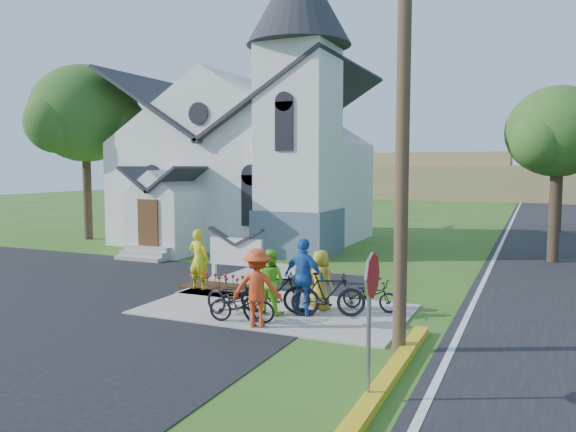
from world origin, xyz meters
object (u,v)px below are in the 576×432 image
at_px(bike_4, 370,295).
at_px(bike_0, 234,298).
at_px(cyclist_0, 199,259).
at_px(cyclist_2, 304,277).
at_px(stop_sign, 371,295).
at_px(bike_3, 328,295).
at_px(bike_2, 242,305).
at_px(cyclist_1, 270,282).
at_px(church_sign, 236,252).
at_px(utility_pole, 407,89).
at_px(cyclist_3, 257,288).
at_px(bike_1, 275,292).
at_px(cyclist_4, 321,280).

bearing_deg(bike_4, bike_0, 132.00).
relative_size(cyclist_0, cyclist_2, 0.95).
distance_m(stop_sign, cyclist_2, 5.36).
xyz_separation_m(stop_sign, cyclist_2, (-2.98, 4.39, -0.74)).
distance_m(bike_0, bike_3, 2.38).
bearing_deg(bike_2, cyclist_1, -27.15).
xyz_separation_m(church_sign, bike_4, (5.08, -1.84, -0.56)).
xyz_separation_m(utility_pole, cyclist_1, (-3.77, 1.48, -4.51)).
distance_m(cyclist_2, cyclist_3, 1.53).
height_order(church_sign, utility_pole, utility_pole).
relative_size(cyclist_1, bike_2, 1.02).
bearing_deg(bike_1, cyclist_2, -99.10).
relative_size(bike_0, cyclist_3, 1.01).
height_order(bike_0, cyclist_4, cyclist_4).
bearing_deg(cyclist_0, cyclist_4, 169.52).
relative_size(bike_0, bike_2, 1.15).
bearing_deg(cyclist_4, cyclist_3, 85.64).
bearing_deg(cyclist_2, cyclist_0, -8.13).
distance_m(utility_pole, cyclist_0, 8.93).
distance_m(church_sign, cyclist_3, 5.35).
distance_m(cyclist_0, cyclist_2, 4.43).
xyz_separation_m(church_sign, cyclist_1, (2.80, -3.22, -0.14)).
distance_m(utility_pole, cyclist_1, 6.06).
height_order(utility_pole, cyclist_1, utility_pole).
relative_size(church_sign, cyclist_1, 1.31).
xyz_separation_m(stop_sign, bike_2, (-4.11, 3.17, -1.30)).
distance_m(cyclist_2, bike_3, 0.76).
bearing_deg(cyclist_1, stop_sign, 136.60).
bearing_deg(cyclist_1, bike_1, -129.38).
bearing_deg(cyclist_0, bike_4, 176.35).
distance_m(cyclist_0, bike_4, 5.62).
bearing_deg(utility_pole, cyclist_4, 138.41).
xyz_separation_m(church_sign, cyclist_0, (-0.50, -1.48, -0.04)).
xyz_separation_m(bike_0, cyclist_4, (1.69, 1.67, 0.30)).
xyz_separation_m(bike_0, bike_1, (0.74, 0.84, 0.06)).
height_order(cyclist_1, cyclist_4, cyclist_1).
xyz_separation_m(bike_2, bike_4, (2.56, 2.39, -0.02)).
bearing_deg(utility_pole, cyclist_3, 175.14).
bearing_deg(cyclist_0, church_sign, -108.64).
xyz_separation_m(bike_1, cyclist_3, (0.14, -1.29, 0.38)).
bearing_deg(bike_3, bike_0, 93.76).
xyz_separation_m(bike_0, cyclist_3, (0.88, -0.45, 0.44)).
relative_size(stop_sign, cyclist_1, 1.48).
xyz_separation_m(bike_0, bike_3, (2.12, 1.07, 0.07)).
bearing_deg(bike_0, cyclist_0, 61.13).
bearing_deg(cyclist_1, cyclist_0, -23.76).
distance_m(bike_3, bike_4, 1.33).
bearing_deg(bike_0, bike_2, -113.02).
xyz_separation_m(bike_2, cyclist_3, (0.51, -0.17, 0.50)).
bearing_deg(bike_3, cyclist_1, 79.77).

